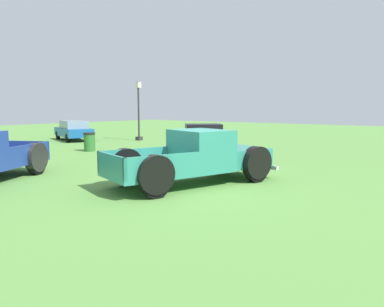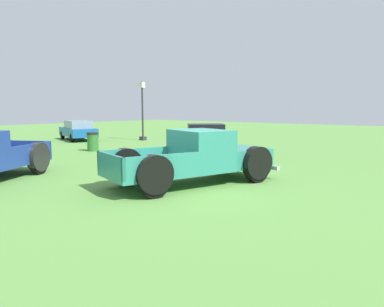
# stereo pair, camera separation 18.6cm
# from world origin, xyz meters

# --- Properties ---
(ground_plane) EXTENTS (80.00, 80.00, 0.00)m
(ground_plane) POSITION_xyz_m (0.00, 0.00, 0.00)
(ground_plane) COLOR #5B9342
(pickup_truck_foreground) EXTENTS (5.45, 3.32, 1.57)m
(pickup_truck_foreground) POSITION_xyz_m (0.68, -0.15, 0.75)
(pickup_truck_foreground) COLOR #2D8475
(pickup_truck_foreground) RESTS_ON ground_plane
(pickup_truck_behind_left) EXTENTS (4.71, 4.48, 1.47)m
(pickup_truck_behind_left) POSITION_xyz_m (5.51, 3.29, 0.70)
(pickup_truck_behind_left) COLOR black
(pickup_truck_behind_left) RESTS_ON ground_plane
(sedan_distant_a) EXTENTS (2.89, 4.31, 1.33)m
(sedan_distant_a) POSITION_xyz_m (6.77, 15.00, 0.70)
(sedan_distant_a) COLOR #195699
(sedan_distant_a) RESTS_ON ground_plane
(lamp_post_near) EXTENTS (0.36, 0.36, 3.95)m
(lamp_post_near) POSITION_xyz_m (9.49, 11.53, 2.07)
(lamp_post_near) COLOR #2D2D33
(lamp_post_near) RESTS_ON ground_plane
(trash_can) EXTENTS (0.59, 0.59, 0.95)m
(trash_can) POSITION_xyz_m (3.57, 9.04, 0.48)
(trash_can) COLOR #2D6B2D
(trash_can) RESTS_ON ground_plane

